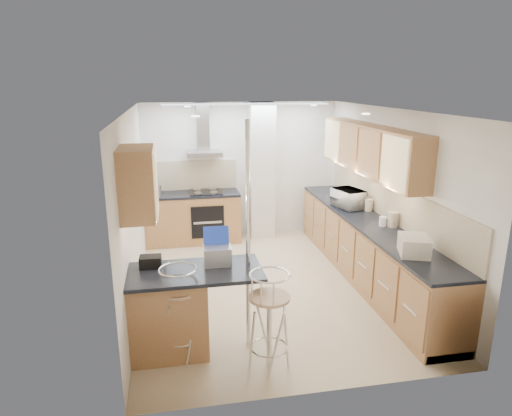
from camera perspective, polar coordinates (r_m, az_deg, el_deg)
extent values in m
plane|color=tan|center=(6.72, 1.43, -9.63)|extent=(4.80, 4.80, 0.00)
cube|color=white|center=(8.59, -1.89, 4.78)|extent=(3.60, 0.04, 2.50)
cube|color=white|center=(4.10, 8.68, -7.80)|extent=(3.60, 0.04, 2.50)
cube|color=white|center=(6.17, -15.05, -0.10)|extent=(0.04, 4.80, 2.50)
cube|color=white|center=(6.89, 16.31, 1.41)|extent=(0.04, 4.80, 2.50)
cube|color=white|center=(6.09, 1.59, 12.17)|extent=(3.60, 4.80, 0.02)
cube|color=#A26440|center=(7.05, 14.00, 7.12)|extent=(0.34, 3.00, 0.72)
cube|color=#A26440|center=(4.70, -14.61, 3.01)|extent=(0.34, 0.62, 0.72)
cube|color=beige|center=(6.90, 16.16, 0.85)|extent=(0.03, 4.40, 0.56)
cube|color=beige|center=(8.50, -8.22, 4.02)|extent=(1.70, 0.03, 0.56)
cube|color=silver|center=(8.46, 0.68, 4.61)|extent=(0.45, 0.40, 2.50)
cube|color=#A8A9AC|center=(8.20, -6.51, 6.79)|extent=(0.62, 0.48, 0.08)
cube|color=#A8A9AC|center=(8.29, -6.68, 9.94)|extent=(0.22, 0.20, 0.88)
cylinder|color=silver|center=(4.83, -1.01, -3.93)|extent=(0.05, 0.05, 2.50)
cube|color=black|center=(8.12, -6.06, -1.78)|extent=(0.58, 0.02, 0.58)
cube|color=black|center=(8.29, -6.33, 1.99)|extent=(0.58, 0.50, 0.02)
cube|color=tan|center=(7.85, -1.27, 12.84)|extent=(2.80, 0.35, 0.02)
cube|color=#A26440|center=(7.00, 13.61, -5.13)|extent=(0.60, 4.40, 0.88)
cube|color=black|center=(6.85, 13.85, -1.52)|extent=(0.63, 4.40, 0.04)
cube|color=#A26440|center=(8.40, -7.93, -1.31)|extent=(1.70, 0.60, 0.88)
cube|color=black|center=(8.28, -8.05, 1.74)|extent=(1.70, 0.63, 0.04)
cube|color=#A26440|center=(5.10, -7.74, -12.82)|extent=(1.35, 0.62, 0.90)
cube|color=black|center=(4.89, -7.94, -7.97)|extent=(1.47, 0.72, 0.04)
imported|color=white|center=(7.37, 11.53, 1.17)|extent=(0.48, 0.60, 0.29)
cube|color=#A6A8AE|center=(4.98, -4.83, -5.96)|extent=(0.30, 0.23, 0.20)
cube|color=black|center=(5.03, -13.06, -6.56)|extent=(0.23, 0.17, 0.12)
cylinder|color=beige|center=(7.26, 13.90, 0.37)|extent=(0.13, 0.13, 0.18)
cylinder|color=beige|center=(7.83, 11.90, 1.44)|extent=(0.13, 0.13, 0.14)
cylinder|color=#B9AE94|center=(6.56, 16.74, -1.37)|extent=(0.16, 0.16, 0.21)
cylinder|color=white|center=(6.56, 15.56, -1.62)|extent=(0.12, 0.12, 0.13)
cube|color=beige|center=(5.60, 19.14, -4.45)|extent=(0.44, 0.49, 0.21)
cylinder|color=#A8A9AC|center=(8.08, -12.30, 2.10)|extent=(0.16, 0.16, 0.21)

